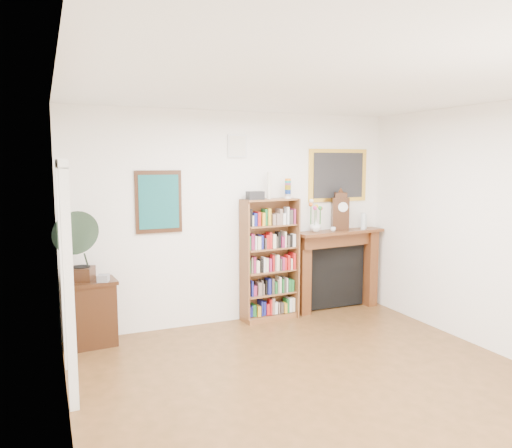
% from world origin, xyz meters
% --- Properties ---
extents(room, '(4.51, 5.01, 2.81)m').
position_xyz_m(room, '(0.00, 0.00, 1.40)').
color(room, '#4D3417').
rests_on(room, ground).
extents(door_casing, '(0.08, 1.02, 2.17)m').
position_xyz_m(door_casing, '(-2.21, 1.20, 1.26)').
color(door_casing, white).
rests_on(door_casing, left_wall).
extents(teal_poster, '(0.58, 0.04, 0.78)m').
position_xyz_m(teal_poster, '(-1.05, 2.48, 1.65)').
color(teal_poster, black).
rests_on(teal_poster, back_wall).
extents(small_picture, '(0.26, 0.04, 0.30)m').
position_xyz_m(small_picture, '(0.00, 2.48, 2.35)').
color(small_picture, white).
rests_on(small_picture, back_wall).
extents(gilt_painting, '(0.95, 0.04, 0.75)m').
position_xyz_m(gilt_painting, '(1.55, 2.48, 1.95)').
color(gilt_painting, gold).
rests_on(gilt_painting, back_wall).
extents(bookshelf, '(0.79, 0.34, 1.90)m').
position_xyz_m(bookshelf, '(0.41, 2.34, 0.92)').
color(bookshelf, brown).
rests_on(bookshelf, floor).
extents(side_cabinet, '(0.60, 0.46, 0.78)m').
position_xyz_m(side_cabinet, '(-1.91, 2.27, 0.39)').
color(side_cabinet, black).
rests_on(side_cabinet, floor).
extents(fireplace, '(1.41, 0.45, 1.17)m').
position_xyz_m(fireplace, '(1.51, 2.40, 0.69)').
color(fireplace, '#4A2211').
rests_on(fireplace, floor).
extents(gramophone, '(0.69, 0.77, 0.83)m').
position_xyz_m(gramophone, '(-2.00, 2.18, 1.25)').
color(gramophone, black).
rests_on(gramophone, side_cabinet).
extents(cd_stack, '(0.16, 0.16, 0.08)m').
position_xyz_m(cd_stack, '(-1.78, 2.16, 0.82)').
color(cd_stack, '#ABADB8').
rests_on(cd_stack, side_cabinet).
extents(mantel_clock, '(0.26, 0.20, 0.54)m').
position_xyz_m(mantel_clock, '(1.52, 2.35, 1.43)').
color(mantel_clock, black).
rests_on(mantel_clock, fireplace).
extents(flower_vase, '(0.18, 0.18, 0.17)m').
position_xyz_m(flower_vase, '(1.12, 2.36, 1.25)').
color(flower_vase, white).
rests_on(flower_vase, fireplace).
extents(teacup, '(0.10, 0.10, 0.06)m').
position_xyz_m(teacup, '(1.37, 2.29, 1.20)').
color(teacup, silver).
rests_on(teacup, fireplace).
extents(bottle_left, '(0.07, 0.07, 0.24)m').
position_xyz_m(bottle_left, '(1.89, 2.31, 1.29)').
color(bottle_left, silver).
rests_on(bottle_left, fireplace).
extents(bottle_right, '(0.06, 0.06, 0.20)m').
position_xyz_m(bottle_right, '(1.97, 2.38, 1.27)').
color(bottle_right, silver).
rests_on(bottle_right, fireplace).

